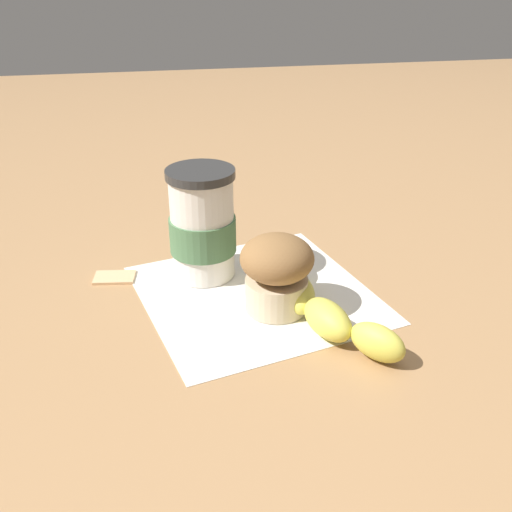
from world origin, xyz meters
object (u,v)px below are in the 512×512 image
Objects in this scene: coffee_cup at (202,226)px; sugar_packet at (114,276)px; muffin at (277,271)px; banana at (319,304)px.

coffee_cup reaches higher than sugar_packet.
muffin is at bearing -53.71° from coffee_cup.
sugar_packet is at bearing 148.54° from banana.
muffin is 0.38× the size of banana.
banana is 0.26m from sugar_packet.
banana is at bearing -48.63° from coffee_cup.
muffin is at bearing -30.27° from sugar_packet.
banana is at bearing -36.48° from muffin.
muffin is 0.22m from sugar_packet.
coffee_cup is 0.58× the size of banana.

